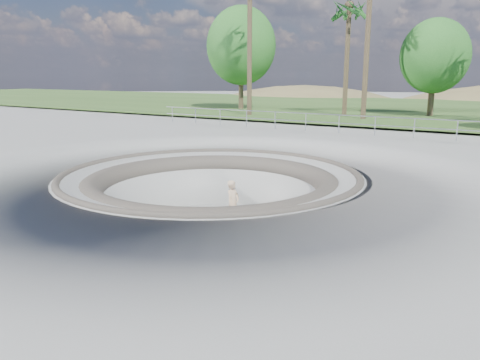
{
  "coord_description": "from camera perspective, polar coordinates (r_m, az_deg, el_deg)",
  "views": [
    {
      "loc": [
        9.32,
        -12.69,
        3.31
      ],
      "look_at": [
        1.15,
        0.07,
        -0.1
      ],
      "focal_mm": 35.0,
      "sensor_mm": 36.0,
      "label": 1
    }
  ],
  "objects": [
    {
      "name": "safety_railing",
      "position": [
        26.51,
        11.98,
        6.74
      ],
      "size": [
        25.0,
        0.06,
        1.03
      ],
      "color": "#9899A0",
      "rests_on": "ground"
    },
    {
      "name": "skate_bowl",
      "position": [
        16.56,
        -3.5,
        -5.43
      ],
      "size": [
        14.0,
        14.0,
        4.1
      ],
      "color": "#989793",
      "rests_on": "ground"
    },
    {
      "name": "palm_b",
      "position": [
        37.9,
        13.16,
        19.32
      ],
      "size": [
        2.6,
        2.6,
        9.01
      ],
      "color": "brown",
      "rests_on": "ground"
    },
    {
      "name": "bushy_tree_left",
      "position": [
        43.39,
        0.12,
        16.04
      ],
      "size": [
        6.35,
        5.77,
        9.16
      ],
      "color": "brown",
      "rests_on": "ground"
    },
    {
      "name": "ground",
      "position": [
        16.08,
        -3.59,
        0.78
      ],
      "size": [
        180.0,
        180.0,
        0.0
      ],
      "primitive_type": "plane",
      "color": "#989793",
      "rests_on": "ground"
    },
    {
      "name": "bushy_tree_mid",
      "position": [
        38.69,
        22.66,
        13.76
      ],
      "size": [
        5.04,
        4.58,
        7.27
      ],
      "color": "brown",
      "rests_on": "ground"
    },
    {
      "name": "skater",
      "position": [
        16.1,
        -0.88,
        -2.86
      ],
      "size": [
        0.4,
        0.6,
        1.61
      ],
      "primitive_type": "imported",
      "rotation": [
        0.0,
        0.0,
        1.54
      ],
      "color": "#D6B18A",
      "rests_on": "skateboard"
    },
    {
      "name": "skateboard",
      "position": [
        16.34,
        -0.87,
        -5.65
      ],
      "size": [
        0.89,
        0.51,
        0.09
      ],
      "color": "brown",
      "rests_on": "ground"
    },
    {
      "name": "grass_strip",
      "position": [
        47.71,
        21.52,
        8.09
      ],
      "size": [
        180.0,
        36.0,
        0.12
      ],
      "color": "#325221",
      "rests_on": "ground"
    }
  ]
}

